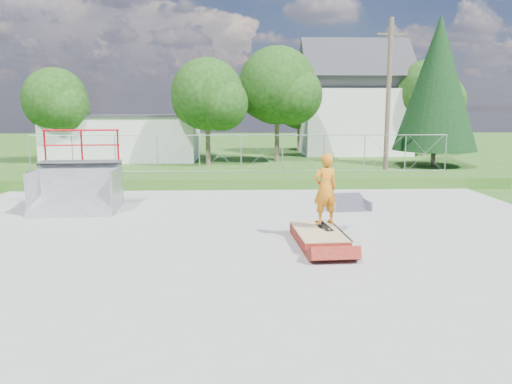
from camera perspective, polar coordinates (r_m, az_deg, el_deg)
ground at (r=13.90m, az=-1.26°, el=-5.24°), size 120.00×120.00×0.00m
concrete_pad at (r=13.89m, az=-1.26°, el=-5.16°), size 20.00×16.00×0.04m
grass_berm at (r=23.17m, az=-1.68°, el=1.35°), size 24.00×3.00×0.50m
grind_box at (r=13.37m, az=7.13°, el=-5.11°), size 1.30×2.48×0.36m
quarter_pipe at (r=18.17m, az=-20.02°, el=2.17°), size 2.90×2.49×2.79m
flat_bank_ramp at (r=18.03m, az=10.39°, el=-1.26°), size 1.54×1.62×0.43m
skateboard at (r=13.59m, az=7.82°, el=-3.91°), size 0.42×0.82×0.13m
skater at (r=13.40m, az=7.91°, el=0.05°), size 0.80×0.65×1.90m
concrete_stairs at (r=23.84m, az=-22.55°, el=1.22°), size 1.50×1.60×0.80m
chain_link_fence at (r=24.03m, az=-1.72°, el=4.41°), size 20.00×0.06×1.80m
utility_building_flat at (r=36.34m, az=-14.69°, el=5.99°), size 10.00×6.00×3.00m
gable_house at (r=40.50m, az=11.07°, el=9.76°), size 8.40×6.08×8.94m
utility_pole at (r=26.59m, az=14.87°, el=10.20°), size 0.24×0.24×8.00m
tree_left_near at (r=31.32m, az=-5.14°, el=10.76°), size 4.76×4.48×6.65m
tree_center at (r=33.41m, az=2.97°, el=11.75°), size 5.44×5.12×7.60m
tree_left_far at (r=35.23m, az=-21.70°, el=9.50°), size 4.42×4.16×6.18m
tree_right_far at (r=39.99m, az=19.32°, el=10.43°), size 5.10×4.80×7.12m
tree_back_mid at (r=41.65m, az=5.32°, el=9.60°), size 4.08×3.84×5.70m
conifer_tree at (r=32.83m, az=20.03°, el=11.59°), size 5.04×5.04×9.10m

